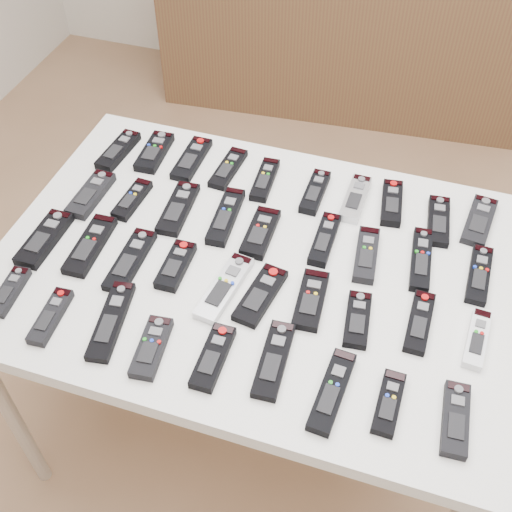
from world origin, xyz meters
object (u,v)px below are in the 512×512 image
(remote_5, at_px, (315,192))
(remote_34, at_px, (274,360))
(remote_1, at_px, (154,152))
(remote_17, at_px, (421,259))
(remote_16, at_px, (366,255))
(remote_25, at_px, (311,300))
(remote_36, at_px, (389,403))
(remote_7, at_px, (392,203))
(remote_11, at_px, (132,200))
(remote_30, at_px, (51,316))
(remote_28, at_px, (477,339))
(remote_31, at_px, (111,321))
(remote_10, at_px, (91,194))
(remote_33, at_px, (213,357))
(remote_26, at_px, (357,320))
(remote_4, at_px, (265,180))
(remote_8, at_px, (438,221))
(remote_18, at_px, (479,275))
(sideboard, at_px, (347,25))
(remote_20, at_px, (90,245))
(remote_12, at_px, (178,208))
(remote_21, at_px, (130,260))
(remote_27, at_px, (419,322))
(remote_37, at_px, (456,419))
(remote_35, at_px, (332,391))
(remote_13, at_px, (226,216))
(table, at_px, (256,277))
(remote_23, at_px, (224,287))
(remote_19, at_px, (44,239))
(remote_22, at_px, (176,266))
(remote_29, at_px, (9,292))
(remote_24, at_px, (260,295))
(remote_32, at_px, (152,347))
(remote_3, at_px, (228,168))
(remote_15, at_px, (324,239))
(remote_2, at_px, (192,159))

(remote_5, xyz_separation_m, remote_34, (0.05, -0.54, -0.00))
(remote_1, distance_m, remote_17, 0.80)
(remote_16, relative_size, remote_25, 1.03)
(remote_16, bearing_deg, remote_36, -78.07)
(remote_7, distance_m, remote_11, 0.68)
(remote_30, bearing_deg, remote_7, 38.71)
(remote_28, height_order, remote_31, same)
(remote_10, height_order, remote_33, same)
(remote_26, bearing_deg, remote_4, 124.54)
(remote_8, xyz_separation_m, remote_18, (0.11, -0.15, -0.00))
(sideboard, bearing_deg, remote_20, -101.96)
(remote_1, xyz_separation_m, remote_12, (0.15, -0.19, -0.00))
(remote_21, bearing_deg, remote_27, 1.44)
(remote_8, xyz_separation_m, remote_37, (0.10, -0.55, 0.00))
(remote_5, distance_m, remote_8, 0.33)
(remote_7, bearing_deg, remote_27, -78.45)
(remote_8, xyz_separation_m, remote_35, (-0.14, -0.56, 0.00))
(sideboard, relative_size, remote_7, 11.00)
(remote_13, bearing_deg, remote_4, 69.37)
(table, relative_size, remote_23, 6.10)
(remote_19, bearing_deg, remote_22, 3.07)
(remote_1, relative_size, remote_12, 0.87)
(remote_13, relative_size, remote_27, 1.18)
(remote_4, xyz_separation_m, remote_25, (0.22, -0.37, 0.00))
(remote_17, height_order, remote_22, remote_22)
(remote_30, bearing_deg, remote_10, 101.47)
(remote_13, bearing_deg, remote_22, -109.73)
(table, bearing_deg, remote_35, -49.15)
(remote_29, relative_size, remote_30, 0.92)
(remote_31, bearing_deg, remote_13, 62.51)
(remote_16, relative_size, remote_37, 1.07)
(remote_4, height_order, remote_34, remote_4)
(remote_36, bearing_deg, remote_25, 137.15)
(remote_24, bearing_deg, remote_11, 162.86)
(remote_33, relative_size, remote_36, 1.12)
(remote_1, relative_size, remote_32, 1.09)
(remote_5, xyz_separation_m, remote_8, (0.33, -0.01, -0.00))
(remote_29, height_order, remote_32, remote_32)
(remote_3, height_order, remote_17, remote_17)
(remote_31, bearing_deg, remote_18, 17.86)
(sideboard, xyz_separation_m, remote_4, (0.09, -1.58, 0.35))
(remote_26, bearing_deg, remote_32, -158.85)
(remote_15, xyz_separation_m, remote_24, (-0.10, -0.22, -0.00))
(remote_30, distance_m, remote_32, 0.25)
(remote_8, relative_size, remote_35, 0.89)
(remote_15, xyz_separation_m, remote_16, (0.11, -0.02, -0.00))
(remote_21, height_order, remote_34, same)
(sideboard, height_order, remote_23, sideboard)
(remote_2, xyz_separation_m, remote_15, (0.43, -0.19, 0.00))
(remote_15, xyz_separation_m, remote_33, (-0.14, -0.41, -0.00))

